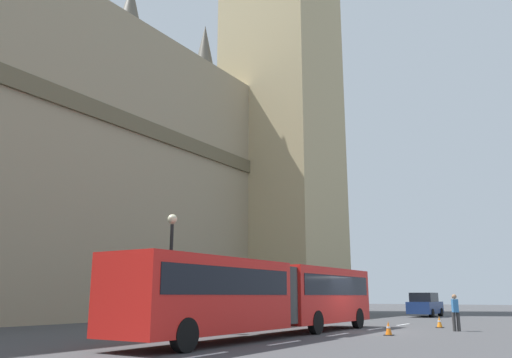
{
  "coord_description": "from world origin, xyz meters",
  "views": [
    {
      "loc": [
        -23.26,
        -9.25,
        1.62
      ],
      "look_at": [
        0.27,
        5.8,
        8.01
      ],
      "focal_mm": 35.85,
      "sensor_mm": 36.0,
      "label": 1
    }
  ],
  "objects_px": {
    "traffic_cone_west": "(388,328)",
    "articulated_bus": "(269,293)",
    "sedan_lead": "(425,305)",
    "traffic_cone_middle": "(439,322)",
    "street_lamp": "(171,263)",
    "pedestrian_near_cones": "(455,311)"
  },
  "relations": [
    {
      "from": "sedan_lead",
      "to": "pedestrian_near_cones",
      "type": "relative_size",
      "value": 2.6
    },
    {
      "from": "traffic_cone_west",
      "to": "street_lamp",
      "type": "height_order",
      "value": "street_lamp"
    },
    {
      "from": "traffic_cone_west",
      "to": "articulated_bus",
      "type": "bearing_deg",
      "value": 128.04
    },
    {
      "from": "traffic_cone_west",
      "to": "pedestrian_near_cones",
      "type": "relative_size",
      "value": 0.34
    },
    {
      "from": "traffic_cone_middle",
      "to": "traffic_cone_west",
      "type": "bearing_deg",
      "value": 175.5
    },
    {
      "from": "traffic_cone_west",
      "to": "sedan_lead",
      "type": "bearing_deg",
      "value": 10.58
    },
    {
      "from": "articulated_bus",
      "to": "sedan_lead",
      "type": "height_order",
      "value": "articulated_bus"
    },
    {
      "from": "articulated_bus",
      "to": "traffic_cone_middle",
      "type": "bearing_deg",
      "value": -24.81
    },
    {
      "from": "traffic_cone_middle",
      "to": "pedestrian_near_cones",
      "type": "distance_m",
      "value": 2.77
    },
    {
      "from": "articulated_bus",
      "to": "traffic_cone_middle",
      "type": "distance_m",
      "value": 10.74
    },
    {
      "from": "articulated_bus",
      "to": "traffic_cone_middle",
      "type": "xyz_separation_m",
      "value": [
        9.66,
        -4.46,
        -1.46
      ]
    },
    {
      "from": "traffic_cone_middle",
      "to": "pedestrian_near_cones",
      "type": "relative_size",
      "value": 0.34
    },
    {
      "from": "traffic_cone_west",
      "to": "street_lamp",
      "type": "xyz_separation_m",
      "value": [
        -4.2,
        8.45,
        2.77
      ]
    },
    {
      "from": "street_lamp",
      "to": "traffic_cone_middle",
      "type": "bearing_deg",
      "value": -39.79
    },
    {
      "from": "traffic_cone_west",
      "to": "traffic_cone_middle",
      "type": "relative_size",
      "value": 1.0
    },
    {
      "from": "traffic_cone_middle",
      "to": "pedestrian_near_cones",
      "type": "bearing_deg",
      "value": -150.4
    },
    {
      "from": "sedan_lead",
      "to": "pedestrian_near_cones",
      "type": "distance_m",
      "value": 17.36
    },
    {
      "from": "articulated_bus",
      "to": "street_lamp",
      "type": "relative_size",
      "value": 3.11
    },
    {
      "from": "sedan_lead",
      "to": "street_lamp",
      "type": "bearing_deg",
      "value": 169.5
    },
    {
      "from": "traffic_cone_west",
      "to": "pedestrian_near_cones",
      "type": "xyz_separation_m",
      "value": [
        4.23,
        -1.85,
        0.63
      ]
    },
    {
      "from": "traffic_cone_middle",
      "to": "street_lamp",
      "type": "distance_m",
      "value": 14.29
    },
    {
      "from": "traffic_cone_west",
      "to": "street_lamp",
      "type": "distance_m",
      "value": 9.84
    }
  ]
}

